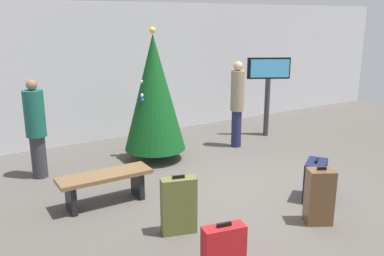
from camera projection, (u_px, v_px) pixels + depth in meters
ground_plane at (241, 192)px, 6.56m from camera, size 16.00×16.00×0.00m
back_wall at (135, 70)px, 9.49m from camera, size 16.00×0.20×3.02m
holiday_tree at (154, 93)px, 7.75m from camera, size 1.17×1.17×2.53m
flight_info_kiosk at (268, 81)px, 9.37m from camera, size 0.90×0.53×1.82m
waiting_bench at (105, 182)px, 6.06m from camera, size 1.37×0.44×0.48m
traveller_0 at (237, 102)px, 8.63m from camera, size 0.40×0.40×1.82m
traveller_1 at (36, 127)px, 6.95m from camera, size 0.34×0.34×1.71m
suitcase_0 at (319, 196)px, 5.49m from camera, size 0.43×0.39×0.80m
suitcase_1 at (179, 206)px, 5.24m from camera, size 0.48×0.30×0.79m
suitcase_2 at (315, 180)px, 6.23m from camera, size 0.56×0.51×0.64m
suitcase_3 at (223, 255)px, 4.22m from camera, size 0.47×0.25×0.70m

